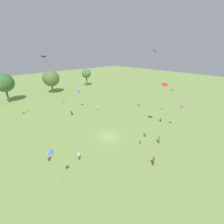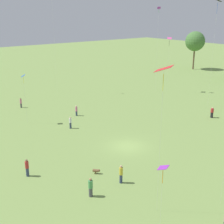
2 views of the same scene
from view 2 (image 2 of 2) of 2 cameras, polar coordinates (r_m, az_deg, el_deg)
The scene contains 17 objects.
ground_plane at distance 38.64m, azimuth 2.80°, elevation -6.27°, with size 240.00×240.00×0.00m, color #7A994C.
tree_0 at distance 92.17m, azimuth 14.96°, elevation 12.38°, with size 5.45×5.45×10.60m.
person_1 at distance 50.87m, azimuth 17.82°, elevation -0.09°, with size 0.55×0.55×1.72m.
person_2 at distance 49.67m, azimuth -6.53°, elevation 0.26°, with size 0.45×0.45×1.69m.
person_3 at distance 28.58m, azimuth -3.94°, elevation -13.58°, with size 0.56×0.56×1.84m.
person_4 at distance 44.40m, azimuth -7.62°, elevation -1.91°, with size 0.35×0.35×1.72m.
person_6 at distance 30.50m, azimuth 1.66°, elevation -11.27°, with size 0.39×0.39×1.87m.
person_7 at distance 32.76m, azimuth -15.27°, elevation -9.80°, with size 0.47×0.47×1.86m.
person_8 at distance 55.76m, azimuth -16.33°, elevation 1.62°, with size 0.47×0.47×1.69m.
kite_2 at distance 63.96m, azimuth 10.44°, elevation 12.68°, with size 1.15×1.15×10.95m.
kite_3 at distance 63.03m, azimuth 8.52°, elevation 16.87°, with size 0.76×0.79×16.67m.
kite_5 at distance 54.82m, azimuth 18.74°, elevation 18.06°, with size 1.54×1.53×17.74m.
kite_6 at distance 46.28m, azimuth -15.90°, elevation 5.91°, with size 0.77×0.73×7.30m.
kite_7 at distance 22.86m, azimuth 9.44°, elevation 7.16°, with size 1.70×1.72×12.15m.
kite_8 at distance 62.92m, azimuth -10.90°, elevation 19.00°, with size 0.68×0.52×19.66m.
kite_9 at distance 20.15m, azimuth 9.29°, elevation -10.79°, with size 0.83×0.84×6.66m.
dog_0 at distance 32.39m, azimuth -2.88°, elevation -10.67°, with size 0.70×0.65×0.52m.
Camera 2 is at (26.53, -23.21, 15.83)m, focal length 50.00 mm.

